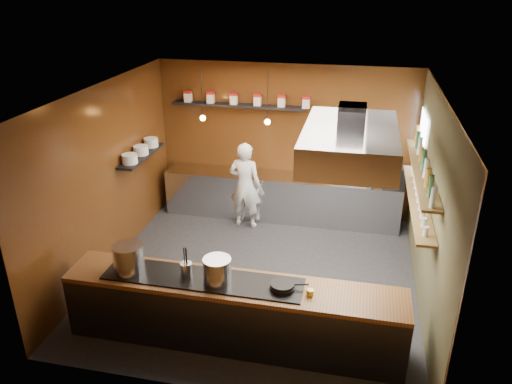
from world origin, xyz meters
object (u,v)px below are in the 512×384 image
(chef, at_px, (245,185))
(extractor_hood, at_px, (350,142))
(espresso_machine, at_px, (394,176))
(stockpot_small, at_px, (217,271))
(stockpot_large, at_px, (129,258))

(chef, bearing_deg, extractor_hood, 137.42)
(espresso_machine, relative_size, chef, 0.23)
(extractor_hood, bearing_deg, stockpot_small, -140.07)
(extractor_hood, height_order, chef, extractor_hood)
(extractor_hood, xyz_separation_m, espresso_machine, (0.80, 2.51, -1.41))
(stockpot_large, bearing_deg, espresso_machine, 47.20)
(extractor_hood, height_order, stockpot_large, extractor_hood)
(stockpot_small, distance_m, espresso_machine, 4.39)
(extractor_hood, bearing_deg, stockpot_large, -155.01)
(stockpot_small, height_order, espresso_machine, espresso_machine)
(espresso_machine, height_order, chef, chef)
(stockpot_small, xyz_separation_m, chef, (-0.43, 3.33, -0.27))
(stockpot_small, bearing_deg, stockpot_large, -179.80)
(stockpot_large, relative_size, chef, 0.24)
(stockpot_small, xyz_separation_m, espresso_machine, (2.29, 3.75, -0.01))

